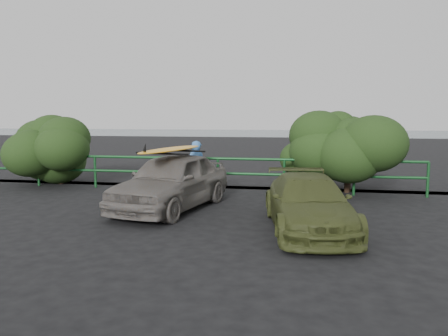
% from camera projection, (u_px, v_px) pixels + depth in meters
% --- Properties ---
extents(ground, '(80.00, 80.00, 0.00)m').
position_uv_depth(ground, '(121.00, 232.00, 8.60)').
color(ground, black).
extents(ocean, '(200.00, 200.00, 0.00)m').
position_uv_depth(ocean, '(279.00, 131.00, 67.27)').
color(ocean, slate).
rests_on(ocean, ground).
extents(guardrail, '(14.00, 0.08, 1.04)m').
position_uv_depth(guardrail, '(186.00, 174.00, 13.43)').
color(guardrail, '#14481F').
rests_on(guardrail, ground).
extents(shrub_left, '(3.20, 2.40, 2.24)m').
position_uv_depth(shrub_left, '(50.00, 151.00, 14.58)').
color(shrub_left, '#223C15').
rests_on(shrub_left, ground).
extents(shrub_right, '(3.20, 2.40, 2.24)m').
position_uv_depth(shrub_right, '(353.00, 155.00, 12.98)').
color(shrub_right, '#223C15').
rests_on(shrub_right, ground).
extents(sedan, '(2.44, 4.31, 1.38)m').
position_uv_depth(sedan, '(172.00, 181.00, 10.69)').
color(sedan, '#67615B').
rests_on(sedan, ground).
extents(olive_vehicle, '(2.10, 3.95, 1.09)m').
position_uv_depth(olive_vehicle, '(308.00, 203.00, 8.72)').
color(olive_vehicle, '#414920').
rests_on(olive_vehicle, ground).
extents(man, '(0.66, 0.53, 1.59)m').
position_uv_depth(man, '(197.00, 169.00, 12.39)').
color(man, '#417AC3').
rests_on(man, ground).
extents(roof_rack, '(1.56, 1.24, 0.05)m').
position_uv_depth(roof_rack, '(171.00, 152.00, 10.61)').
color(roof_rack, black).
rests_on(roof_rack, sedan).
extents(surfboard, '(1.17, 2.92, 0.08)m').
position_uv_depth(surfboard, '(171.00, 149.00, 10.60)').
color(surfboard, '#FFA81A').
rests_on(surfboard, roof_rack).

